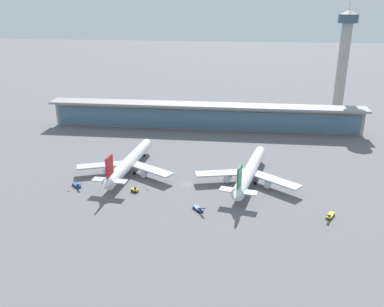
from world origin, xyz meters
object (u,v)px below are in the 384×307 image
service_truck_near_nose_yellow (330,215)px  service_truck_by_tail_blue (198,208)px  service_truck_under_wing_yellow (135,190)px  safety_cone_alpha (148,190)px  safety_cone_bravo (133,190)px  airliner_centre_stand (250,172)px  control_tower (344,56)px  airliner_left_stand (129,163)px  safety_cone_charlie (68,191)px  service_truck_mid_apron_blue (77,185)px

service_truck_near_nose_yellow → service_truck_by_tail_blue: 47.03m
service_truck_under_wing_yellow → safety_cone_alpha: 5.18m
safety_cone_bravo → service_truck_under_wing_yellow: bearing=-49.3°
airliner_centre_stand → control_tower: control_tower is taller
service_truck_under_wing_yellow → safety_cone_bravo: size_ratio=4.71×
service_truck_by_tail_blue → safety_cone_alpha: service_truck_by_tail_blue is taller
airliner_centre_stand → service_truck_near_nose_yellow: 39.19m
safety_cone_alpha → airliner_left_stand: bearing=125.5°
control_tower → airliner_centre_stand: bearing=-117.4°
service_truck_by_tail_blue → safety_cone_bravo: 31.25m
airliner_left_stand → safety_cone_charlie: bearing=-131.6°
airliner_left_stand → control_tower: control_tower is taller
service_truck_by_tail_blue → airliner_left_stand: bearing=137.7°
service_truck_mid_apron_blue → safety_cone_charlie: service_truck_mid_apron_blue is taller
airliner_centre_stand → safety_cone_bravo: size_ratio=82.03×
service_truck_near_nose_yellow → service_truck_by_tail_blue: bearing=-179.3°
service_truck_under_wing_yellow → safety_cone_bravo: bearing=130.7°
safety_cone_alpha → service_truck_under_wing_yellow: bearing=-159.5°
airliner_left_stand → safety_cone_bravo: bearing=-70.6°
service_truck_under_wing_yellow → control_tower: bearing=50.7°
service_truck_mid_apron_blue → control_tower: (128.11, 124.18, 37.95)m
airliner_centre_stand → service_truck_near_nose_yellow: bearing=-43.3°
safety_cone_charlie → service_truck_by_tail_blue: bearing=-9.9°
airliner_centre_stand → safety_cone_alpha: bearing=-162.3°
service_truck_near_nose_yellow → service_truck_mid_apron_blue: size_ratio=1.11×
airliner_left_stand → airliner_centre_stand: same height
airliner_centre_stand → safety_cone_alpha: size_ratio=82.03×
service_truck_near_nose_yellow → safety_cone_alpha: bearing=168.8°
control_tower → safety_cone_bravo: 167.02m
service_truck_under_wing_yellow → service_truck_by_tail_blue: (27.01, -12.41, -0.07)m
service_truck_by_tail_blue → service_truck_near_nose_yellow: bearing=0.7°
safety_cone_charlie → airliner_left_stand: bearing=48.4°
airliner_left_stand → service_truck_mid_apron_blue: airliner_left_stand is taller
service_truck_by_tail_blue → service_truck_mid_apron_blue: bearing=164.7°
service_truck_mid_apron_blue → control_tower: control_tower is taller
service_truck_mid_apron_blue → airliner_left_stand: bearing=43.8°
airliner_centre_stand → service_truck_mid_apron_blue: size_ratio=9.58×
service_truck_mid_apron_blue → safety_cone_bravo: size_ratio=8.56×
airliner_left_stand → airliner_centre_stand: (52.92, -3.86, 0.00)m
safety_cone_alpha → safety_cone_bravo: size_ratio=1.00×
airliner_left_stand → safety_cone_charlie: (-19.30, -21.75, -4.53)m
safety_cone_alpha → safety_cone_charlie: 31.75m
airliner_left_stand → service_truck_under_wing_yellow: airliner_left_stand is taller
service_truck_near_nose_yellow → safety_cone_bravo: size_ratio=9.50×
service_truck_near_nose_yellow → safety_cone_alpha: 70.55m
airliner_left_stand → safety_cone_bravo: 19.07m
service_truck_mid_apron_blue → service_truck_under_wing_yellow: bearing=-4.0°
service_truck_by_tail_blue → control_tower: (76.18, 138.35, 37.95)m
service_truck_near_nose_yellow → service_truck_under_wing_yellow: bearing=170.9°
airliner_centre_stand → safety_cone_charlie: airliner_centre_stand is taller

